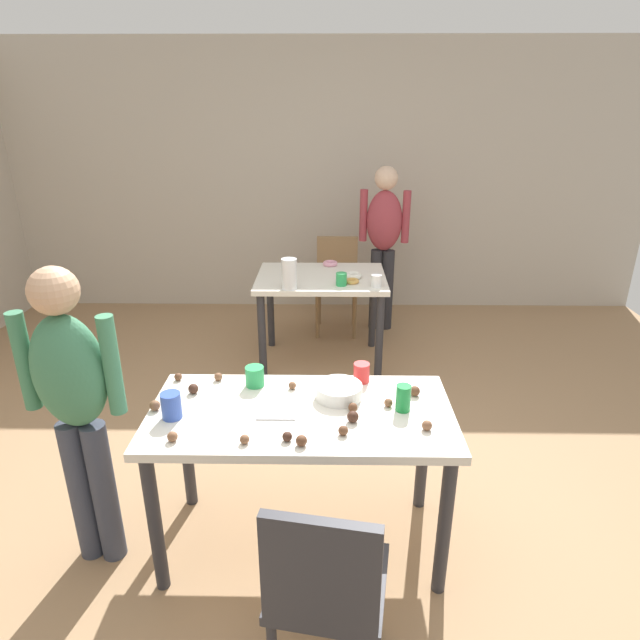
{
  "coord_description": "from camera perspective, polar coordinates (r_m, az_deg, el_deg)",
  "views": [
    {
      "loc": [
        -0.0,
        -2.3,
        2.02
      ],
      "look_at": [
        -0.04,
        0.47,
        0.9
      ],
      "focal_mm": 30.2,
      "sensor_mm": 36.0,
      "label": 1
    }
  ],
  "objects": [
    {
      "name": "ground_plane",
      "position": [
        3.06,
        0.75,
        -19.31
      ],
      "size": [
        6.4,
        6.4,
        0.0
      ],
      "primitive_type": "plane",
      "color": "#9E7A56"
    },
    {
      "name": "cake_ball_4",
      "position": [
        2.52,
        -17.01,
        -8.65
      ],
      "size": [
        0.05,
        0.05,
        0.05
      ],
      "primitive_type": "sphere",
      "color": "brown",
      "rests_on": "dining_table_near"
    },
    {
      "name": "soda_can",
      "position": [
        2.42,
        8.92,
        -8.17
      ],
      "size": [
        0.07,
        0.07,
        0.12
      ],
      "primitive_type": "cylinder",
      "color": "#198438",
      "rests_on": "dining_table_near"
    },
    {
      "name": "cake_ball_1",
      "position": [
        2.33,
        3.6,
        -10.2
      ],
      "size": [
        0.05,
        0.05,
        0.05
      ],
      "primitive_type": "sphere",
      "color": "#3D2319",
      "rests_on": "dining_table_near"
    },
    {
      "name": "cake_ball_3",
      "position": [
        2.58,
        -2.86,
        -6.93
      ],
      "size": [
        0.04,
        0.04,
        0.04
      ],
      "primitive_type": "sphere",
      "color": "brown",
      "rests_on": "dining_table_near"
    },
    {
      "name": "donut_far_0",
      "position": [
        4.54,
        1.14,
        6.02
      ],
      "size": [
        0.12,
        0.12,
        0.04
      ],
      "primitive_type": "torus",
      "color": "pink",
      "rests_on": "dining_table_far"
    },
    {
      "name": "cake_ball_7",
      "position": [
        2.19,
        -1.87,
        -12.66
      ],
      "size": [
        0.05,
        0.05,
        0.05
      ],
      "primitive_type": "sphere",
      "color": "brown",
      "rests_on": "dining_table_near"
    },
    {
      "name": "cake_ball_9",
      "position": [
        2.7,
        -10.63,
        -5.92
      ],
      "size": [
        0.04,
        0.04,
        0.04
      ],
      "primitive_type": "sphere",
      "color": "brown",
      "rests_on": "dining_table_near"
    },
    {
      "name": "cake_ball_8",
      "position": [
        2.46,
        7.36,
        -8.69
      ],
      "size": [
        0.04,
        0.04,
        0.04
      ],
      "primitive_type": "sphere",
      "color": "brown",
      "rests_on": "dining_table_near"
    },
    {
      "name": "cake_ball_0",
      "position": [
        2.32,
        11.37,
        -10.9
      ],
      "size": [
        0.04,
        0.04,
        0.04
      ],
      "primitive_type": "sphere",
      "color": "brown",
      "rests_on": "dining_table_near"
    },
    {
      "name": "mixing_bowl",
      "position": [
        2.51,
        2.12,
        -7.54
      ],
      "size": [
        0.22,
        0.22,
        0.07
      ],
      "primitive_type": "cylinder",
      "color": "white",
      "rests_on": "dining_table_near"
    },
    {
      "name": "cake_ball_13",
      "position": [
        2.22,
        -3.39,
        -12.23
      ],
      "size": [
        0.04,
        0.04,
        0.04
      ],
      "primitive_type": "sphere",
      "color": "#3D2319",
      "rests_on": "dining_table_near"
    },
    {
      "name": "person_girl_near",
      "position": [
        2.53,
        -24.47,
        -7.6
      ],
      "size": [
        0.45,
        0.23,
        1.44
      ],
      "color": "#383D4C",
      "rests_on": "ground_plane"
    },
    {
      "name": "cup_far_0",
      "position": [
        4.03,
        2.34,
        4.34
      ],
      "size": [
        0.08,
        0.08,
        0.1
      ],
      "primitive_type": "cylinder",
      "color": "green",
      "rests_on": "dining_table_far"
    },
    {
      "name": "cup_near_2",
      "position": [
        2.43,
        -15.39,
        -8.74
      ],
      "size": [
        0.09,
        0.09,
        0.12
      ],
      "primitive_type": "cylinder",
      "color": "#3351B2",
      "rests_on": "dining_table_near"
    },
    {
      "name": "cup_far_1",
      "position": [
        4.01,
        6.05,
        4.15
      ],
      "size": [
        0.08,
        0.08,
        0.09
      ],
      "primitive_type": "cylinder",
      "color": "white",
      "rests_on": "dining_table_far"
    },
    {
      "name": "wall_back",
      "position": [
        5.54,
        0.9,
        14.55
      ],
      "size": [
        6.4,
        0.1,
        2.6
      ],
      "primitive_type": "cube",
      "color": "#BCB2A3",
      "rests_on": "ground_plane"
    },
    {
      "name": "chair_far_table",
      "position": [
        5.04,
        1.84,
        4.42
      ],
      "size": [
        0.41,
        0.41,
        0.87
      ],
      "color": "olive",
      "rests_on": "ground_plane"
    },
    {
      "name": "donut_far_1",
      "position": [
        4.22,
        3.62,
        4.75
      ],
      "size": [
        0.14,
        0.14,
        0.04
      ],
      "primitive_type": "torus",
      "color": "white",
      "rests_on": "dining_table_far"
    },
    {
      "name": "chair_near_table",
      "position": [
        2.04,
        0.73,
        -26.35
      ],
      "size": [
        0.46,
        0.46,
        0.87
      ],
      "color": "#2D2D33",
      "rests_on": "ground_plane"
    },
    {
      "name": "cake_ball_2",
      "position": [
        2.74,
        -14.72,
        -5.85
      ],
      "size": [
        0.04,
        0.04,
        0.04
      ],
      "primitive_type": "sphere",
      "color": "brown",
      "rests_on": "dining_table_near"
    },
    {
      "name": "cup_near_1",
      "position": [
        2.61,
        -6.84,
        -5.95
      ],
      "size": [
        0.09,
        0.09,
        0.1
      ],
      "primitive_type": "cylinder",
      "color": "green",
      "rests_on": "dining_table_near"
    },
    {
      "name": "cake_ball_11",
      "position": [
        2.22,
        -7.89,
        -12.41
      ],
      "size": [
        0.04,
        0.04,
        0.04
      ],
      "primitive_type": "sphere",
      "color": "brown",
      "rests_on": "dining_table_near"
    },
    {
      "name": "dining_table_far",
      "position": [
        4.3,
        0.18,
        3.25
      ],
      "size": [
        1.01,
        0.76,
        0.75
      ],
      "color": "silver",
      "rests_on": "ground_plane"
    },
    {
      "name": "cake_ball_6",
      "position": [
        2.56,
        10.11,
        -7.43
      ],
      "size": [
        0.05,
        0.05,
        0.05
      ],
      "primitive_type": "sphere",
      "color": "brown",
      "rests_on": "dining_table_near"
    },
    {
      "name": "cake_ball_14",
      "position": [
        2.29,
        -15.27,
        -11.83
      ],
      "size": [
        0.04,
        0.04,
        0.04
      ],
      "primitive_type": "sphere",
      "color": "brown",
      "rests_on": "dining_table_near"
    },
    {
      "name": "pitcher_far",
      "position": [
        3.94,
        -3.22,
        4.9
      ],
      "size": [
        0.11,
        0.11,
        0.23
      ],
      "primitive_type": "cylinder",
      "color": "white",
      "rests_on": "dining_table_far"
    },
    {
      "name": "donut_far_2",
      "position": [
        4.09,
        3.49,
        4.14
      ],
      "size": [
        0.11,
        0.11,
        0.03
      ],
      "primitive_type": "torus",
      "color": "gold",
      "rests_on": "dining_table_far"
    },
    {
      "name": "cake_ball_10",
      "position": [
        2.61,
        -13.19,
        -7.11
      ],
      "size": [
        0.05,
        0.05,
        0.05
      ],
      "primitive_type": "sphere",
      "color": "#3D2319",
      "rests_on": "dining_table_near"
    },
    {
      "name": "cup_near_0",
      "position": [
        2.64,
        4.51,
        -5.57
      ],
      "size": [
        0.08,
        0.08,
        0.1
      ],
      "primitive_type": "cylinder",
      "color": "red",
      "rests_on": "dining_table_near"
    },
    {
      "name": "cake_ball_12",
      "position": [
        2.25,
        2.59,
        -11.62
      ],
      "size": [
        0.04,
        0.04,
        0.04
      ],
      "primitive_type": "sphere",
      "color": "brown",
      "rests_on": "dining_table_near"
    },
    {
      "name": "cake_ball_5",
      "position": [
        2.41,
        3.6,
        -9.22
      ],
      "size": [
        0.04,
        0.04,
        0.04
      ],
      "primitive_type": "sphere",
      "color": "brown",
      "rests_on": "dining_table_near"
    },
    {
      "name": "person_adult_far",
      "position": [
        4.97,
        6.82,
        8.94
      ],
      "size": [
        0.46,
        0.25,
        1.52
      ],
      "color": "#28282D",
      "rests_on": "ground_plane"
    },
    {
      "name": "fork_near",
      "position": [
        2.36,
        -4.62,
        -10.4
      ],
      "size": [
        0.17,
        0.02,
        0.01
      ],
      "primitive_type": "cube",
      "color": "silver",
      "rests_on": "dining_table_near"
    },
    {
      "name": "dining_table_near",
      "position": [
        2.48,
        -1.9,
        -11.57
      ],
      "size": [
        1.35,
        0.67,
        0.75
      ],
      "color": "silver",
      "rests_on": "ground_plane"
    }
  ]
}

